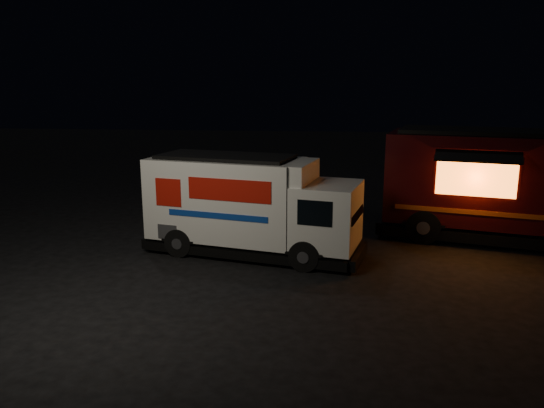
{
  "coord_description": "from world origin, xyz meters",
  "views": [
    {
      "loc": [
        2.21,
        -12.7,
        4.68
      ],
      "look_at": [
        0.67,
        2.0,
        1.29
      ],
      "focal_mm": 35.0,
      "sensor_mm": 36.0,
      "label": 1
    }
  ],
  "objects": [
    {
      "name": "red_truck",
      "position": [
        7.51,
        3.47,
        1.67
      ],
      "size": [
        7.6,
        4.36,
        3.34
      ],
      "primitive_type": null,
      "rotation": [
        0.0,
        0.0,
        -0.26
      ],
      "color": "#370A0A",
      "rests_on": "ground"
    },
    {
      "name": "white_truck",
      "position": [
        0.22,
        1.38,
        1.38
      ],
      "size": [
        6.38,
        3.38,
        2.75
      ],
      "primitive_type": null,
      "rotation": [
        0.0,
        0.0,
        -0.23
      ],
      "color": "silver",
      "rests_on": "ground"
    },
    {
      "name": "ground",
      "position": [
        0.0,
        0.0,
        0.0
      ],
      "size": [
        80.0,
        80.0,
        0.0
      ],
      "primitive_type": "plane",
      "color": "black",
      "rests_on": "ground"
    }
  ]
}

